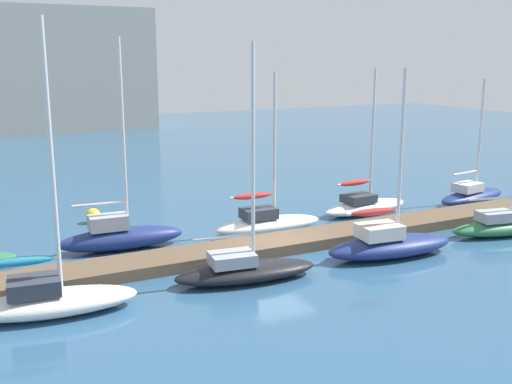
{
  "coord_description": "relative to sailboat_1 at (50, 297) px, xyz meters",
  "views": [
    {
      "loc": [
        -11.46,
        -20.67,
        7.68
      ],
      "look_at": [
        0.0,
        2.0,
        2.0
      ],
      "focal_mm": 42.43,
      "sensor_mm": 36.0,
      "label": 1
    }
  ],
  "objects": [
    {
      "name": "harbor_building_distant",
      "position": [
        8.36,
        52.58,
        5.8
      ],
      "size": [
        19.61,
        13.92,
        12.74
      ],
      "primitive_type": "cube",
      "color": "#ADA89E",
      "rests_on": "ground_plane"
    },
    {
      "name": "sailboat_6",
      "position": [
        15.98,
        5.68,
        -0.09
      ],
      "size": [
        5.14,
        2.06,
        7.15
      ],
      "rotation": [
        0.0,
        0.0,
        0.08
      ],
      "color": "white",
      "rests_on": "ground_plane"
    },
    {
      "name": "sailboat_1",
      "position": [
        0.0,
        0.0,
        0.0
      ],
      "size": [
        5.21,
        2.25,
        8.81
      ],
      "rotation": [
        0.0,
        0.0,
        -0.11
      ],
      "color": "white",
      "rests_on": "ground_plane"
    },
    {
      "name": "sailboat_7",
      "position": [
        19.15,
        -0.19,
        -0.07
      ],
      "size": [
        5.45,
        2.36,
        7.75
      ],
      "rotation": [
        0.0,
        0.0,
        -0.19
      ],
      "color": "#2D7047",
      "rests_on": "ground_plane"
    },
    {
      "name": "mooring_buoy_yellow",
      "position": [
        3.41,
        10.02,
        -0.21
      ],
      "size": [
        0.7,
        0.7,
        0.7
      ],
      "primitive_type": "sphere",
      "color": "yellow",
      "rests_on": "ground_plane"
    },
    {
      "name": "sailboat_5",
      "position": [
        12.7,
        -0.25,
        0.01
      ],
      "size": [
        5.56,
        2.32,
        7.3
      ],
      "rotation": [
        0.0,
        0.0,
        -0.1
      ],
      "color": "navy",
      "rests_on": "ground_plane"
    },
    {
      "name": "sailboat_3",
      "position": [
        6.51,
        -0.08,
        -0.09
      ],
      "size": [
        5.28,
        2.26,
        8.18
      ],
      "rotation": [
        0.0,
        0.0,
        -0.13
      ],
      "color": "black",
      "rests_on": "ground_plane"
    },
    {
      "name": "sailboat_8",
      "position": [
        22.43,
        4.83,
        -0.08
      ],
      "size": [
        5.19,
        2.32,
        6.61
      ],
      "rotation": [
        0.0,
        0.0,
        0.17
      ],
      "color": "navy",
      "rests_on": "ground_plane"
    },
    {
      "name": "ground_plane",
      "position": [
        9.28,
        2.53,
        -0.57
      ],
      "size": [
        120.0,
        120.0,
        0.0
      ],
      "primitive_type": "plane",
      "color": "#2D567A"
    },
    {
      "name": "sailboat_2",
      "position": [
        3.53,
        5.42,
        0.05
      ],
      "size": [
        5.15,
        1.65,
        8.44
      ],
      "rotation": [
        0.0,
        0.0,
        -0.06
      ],
      "color": "navy",
      "rests_on": "ground_plane"
    },
    {
      "name": "sailboat_4",
      "position": [
        10.0,
        4.83,
        -0.03
      ],
      "size": [
        5.11,
        1.69,
        7.08
      ],
      "rotation": [
        0.0,
        0.0,
        -0.04
      ],
      "color": "white",
      "rests_on": "ground_plane"
    },
    {
      "name": "dock_pier",
      "position": [
        9.28,
        2.53,
        -0.34
      ],
      "size": [
        28.31,
        1.95,
        0.44
      ],
      "primitive_type": "cube",
      "color": "brown",
      "rests_on": "ground_plane"
    }
  ]
}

